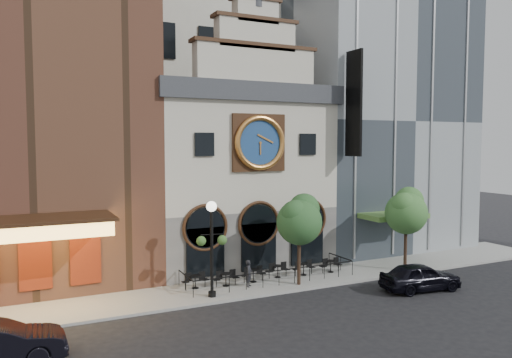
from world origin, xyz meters
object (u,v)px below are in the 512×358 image
object	(u,v)px
bistro_5	(331,265)
lamppost	(212,238)
car_right	(420,277)
pedestrian	(249,273)
bistro_1	(226,278)
bistro_0	(195,280)
tree_left	(300,218)
bistro_3	(278,270)
bistro_4	(304,268)
tree_right	(406,210)
bistro_2	(253,274)

from	to	relation	value
bistro_5	lamppost	bearing A→B (deg)	-170.45
car_right	pedestrian	bearing A→B (deg)	70.32
lamppost	bistro_1	bearing A→B (deg)	59.11
bistro_0	lamppost	world-z (taller)	lamppost
tree_left	car_right	bearing A→B (deg)	-32.24
bistro_1	bistro_3	distance (m)	3.63
bistro_4	tree_right	world-z (taller)	tree_right
bistro_0	bistro_3	distance (m)	5.40
pedestrian	tree_right	bearing A→B (deg)	-57.18
bistro_4	car_right	xyz separation A→B (m)	(4.62, -5.36, 0.20)
bistro_4	car_right	size ratio (longest dim) A/B	0.33
car_right	tree_right	world-z (taller)	tree_right
bistro_0	bistro_2	xyz separation A→B (m)	(3.60, -0.24, 0.00)
pedestrian	tree_left	bearing A→B (deg)	-67.71
bistro_0	lamppost	xyz separation A→B (m)	(0.32, -1.88, 2.78)
bistro_4	tree_left	world-z (taller)	tree_left
bistro_3	lamppost	xyz separation A→B (m)	(-5.08, -1.85, 2.78)
bistro_2	bistro_4	world-z (taller)	same
bistro_2	car_right	bearing A→B (deg)	-33.32
pedestrian	bistro_4	bearing A→B (deg)	-40.77
bistro_0	car_right	size ratio (longest dim) A/B	0.33
bistro_2	bistro_5	size ratio (longest dim) A/B	1.00
bistro_1	tree_right	distance (m)	12.68
bistro_5	lamppost	size ratio (longest dim) A/B	0.30
bistro_0	pedestrian	bearing A→B (deg)	-19.12
bistro_0	bistro_4	size ratio (longest dim) A/B	1.00
bistro_1	bistro_3	bearing A→B (deg)	4.85
car_right	lamppost	size ratio (longest dim) A/B	0.91
tree_left	pedestrian	bearing A→B (deg)	163.61
bistro_2	tree_left	xyz separation A→B (m)	(2.25, -1.64, 3.48)
bistro_5	car_right	world-z (taller)	car_right
bistro_0	bistro_5	size ratio (longest dim) A/B	1.00
bistro_5	car_right	distance (m)	5.84
bistro_2	bistro_3	size ratio (longest dim) A/B	1.00
bistro_1	bistro_5	bearing A→B (deg)	-0.54
bistro_1	bistro_4	size ratio (longest dim) A/B	1.00
bistro_3	tree_right	size ratio (longest dim) A/B	0.29
bistro_4	lamppost	bearing A→B (deg)	-166.47
bistro_0	bistro_3	world-z (taller)	same
bistro_0	car_right	distance (m)	13.03
bistro_0	tree_right	distance (m)	14.42
bistro_0	bistro_5	xyz separation A→B (m)	(9.10, -0.41, 0.00)
bistro_3	tree_left	size ratio (longest dim) A/B	0.29
bistro_1	car_right	world-z (taller)	car_right
tree_left	bistro_2	bearing A→B (deg)	143.98
bistro_4	lamppost	size ratio (longest dim) A/B	0.30
lamppost	tree_left	bearing A→B (deg)	12.52
bistro_3	tree_left	world-z (taller)	tree_left
bistro_3	tree_left	bearing A→B (deg)	-76.10
lamppost	tree_right	world-z (taller)	tree_right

